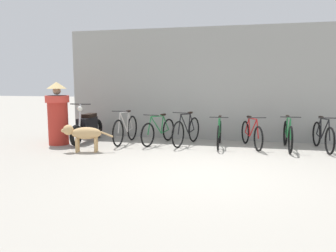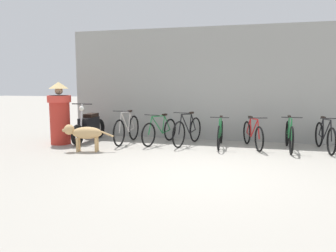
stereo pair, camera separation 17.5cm
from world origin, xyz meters
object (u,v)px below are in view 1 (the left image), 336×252
at_px(bicycle_3, 219,134).
at_px(bicycle_5, 288,135).
at_px(motorcycle, 87,127).
at_px(bicycle_4, 251,134).
at_px(bicycle_1, 159,131).
at_px(bicycle_6, 323,136).
at_px(stray_dog, 83,133).
at_px(bicycle_0, 126,130).
at_px(person_in_robes, 58,113).
at_px(bicycle_2, 186,131).

height_order(bicycle_3, bicycle_5, bicycle_5).
bearing_deg(motorcycle, bicycle_5, 90.50).
height_order(bicycle_4, motorcycle, motorcycle).
distance_m(bicycle_1, bicycle_5, 3.29).
distance_m(bicycle_6, stray_dog, 5.78).
bearing_deg(stray_dog, bicycle_0, -128.88).
distance_m(bicycle_5, motorcycle, 5.30).
bearing_deg(person_in_robes, motorcycle, -111.95).
distance_m(bicycle_2, bicycle_5, 2.54).
distance_m(bicycle_0, bicycle_4, 3.32).
bearing_deg(bicycle_0, person_in_robes, -70.32).
distance_m(bicycle_0, bicycle_1, 0.90).
height_order(bicycle_2, person_in_robes, person_in_robes).
relative_size(bicycle_0, person_in_robes, 1.04).
height_order(bicycle_3, stray_dog, bicycle_3).
height_order(bicycle_2, stray_dog, bicycle_2).
relative_size(bicycle_4, person_in_robes, 0.96).
distance_m(bicycle_3, person_in_robes, 4.27).
distance_m(bicycle_2, bicycle_4, 1.67).
relative_size(bicycle_0, stray_dog, 1.42).
relative_size(bicycle_2, bicycle_6, 0.99).
xyz_separation_m(bicycle_6, stray_dog, (-5.59, -1.48, 0.10)).
relative_size(bicycle_0, bicycle_3, 1.05).
distance_m(bicycle_5, bicycle_6, 0.82).
bearing_deg(bicycle_1, person_in_robes, -58.25).
distance_m(bicycle_1, bicycle_6, 4.11).
xyz_separation_m(bicycle_0, bicycle_4, (3.31, 0.19, -0.04)).
xyz_separation_m(bicycle_2, bicycle_4, (1.67, 0.02, -0.03)).
bearing_deg(stray_dog, motorcycle, -81.57).
relative_size(bicycle_5, person_in_robes, 1.05).
bearing_deg(bicycle_5, bicycle_6, 96.40).
relative_size(bicycle_1, bicycle_3, 1.01).
bearing_deg(bicycle_1, bicycle_6, 107.51).
distance_m(bicycle_1, stray_dog, 2.06).
relative_size(bicycle_1, bicycle_2, 1.01).
xyz_separation_m(bicycle_4, bicycle_6, (1.68, 0.01, 0.01)).
bearing_deg(bicycle_2, bicycle_0, -68.82).
distance_m(bicycle_4, person_in_robes, 5.08).
xyz_separation_m(bicycle_1, bicycle_6, (4.10, 0.05, 0.01)).
bearing_deg(bicycle_5, bicycle_2, -90.29).
bearing_deg(bicycle_1, motorcycle, -68.50).
height_order(bicycle_0, bicycle_3, bicycle_0).
xyz_separation_m(bicycle_5, stray_dog, (-4.77, -1.40, 0.10)).
height_order(bicycle_2, bicycle_5, bicycle_2).
bearing_deg(bicycle_1, bicycle_5, 106.33).
bearing_deg(bicycle_4, person_in_robes, -98.37).
distance_m(bicycle_5, person_in_robes, 5.92).
distance_m(bicycle_2, motorcycle, 2.76).
bearing_deg(bicycle_2, bicycle_4, 105.78).
height_order(bicycle_5, person_in_robes, person_in_robes).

